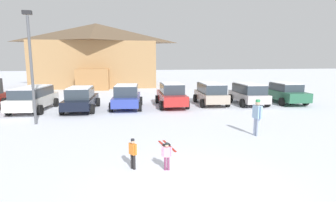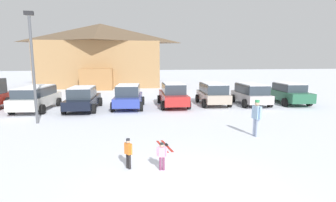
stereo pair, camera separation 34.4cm
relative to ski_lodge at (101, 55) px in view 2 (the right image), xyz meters
The scene contains 14 objects.
ground 30.21m from the ski_lodge, 81.70° to the right, with size 160.00×160.00×0.00m, color silver.
ski_lodge is the anchor object (origin of this frame).
parked_white_suv 17.45m from the ski_lodge, 100.52° to the right, with size 2.52×4.90×1.65m.
parked_black_sedan 17.64m from the ski_lodge, 89.98° to the right, with size 2.31×4.60×1.62m.
parked_blue_hatchback 17.73m from the ski_lodge, 79.72° to the right, with size 2.49×4.27×1.71m.
parked_red_sedan 18.38m from the ski_lodge, 69.31° to the right, with size 2.23×4.72×1.76m.
parked_beige_suv 19.57m from the ski_lodge, 60.43° to the right, with size 2.37×4.14×1.68m.
parked_silver_wagon 21.54m from the ski_lodge, 54.47° to the right, with size 2.34×4.12×1.64m.
parked_green_coupe 23.39m from the ski_lodge, 47.68° to the right, with size 2.43×4.85×1.63m.
skier_child_in_orange_jacket 28.17m from the ski_lodge, 84.09° to the right, with size 0.26×0.31×0.99m.
skier_adult_in_blue_parka 26.80m from the ski_lodge, 71.05° to the right, with size 0.30×0.61×1.67m.
skier_child_in_pink_snowsuit 28.59m from the ski_lodge, 82.07° to the right, with size 0.33×0.17×0.89m.
pair_of_skis 26.52m from the ski_lodge, 80.46° to the right, with size 0.49×1.51×0.08m.
lamp_post 21.01m from the ski_lodge, 95.22° to the right, with size 0.44×0.24×5.90m.
Camera 2 is at (-1.53, -6.22, 3.46)m, focal length 28.00 mm.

